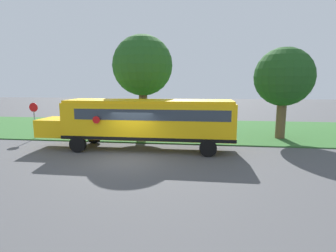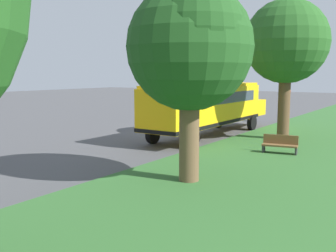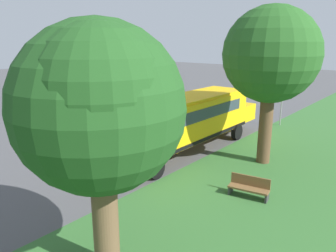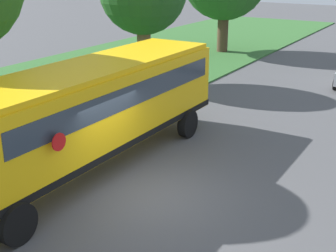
{
  "view_description": "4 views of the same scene",
  "coord_description": "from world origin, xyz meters",
  "px_view_note": "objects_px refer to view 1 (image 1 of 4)",
  "views": [
    {
      "loc": [
        13.59,
        3.97,
        4.17
      ],
      "look_at": [
        -0.32,
        2.23,
        1.89
      ],
      "focal_mm": 28.0,
      "sensor_mm": 36.0,
      "label": 1
    },
    {
      "loc": [
        -13.66,
        21.45,
        3.79
      ],
      "look_at": [
        -2.56,
        4.98,
        1.12
      ],
      "focal_mm": 42.0,
      "sensor_mm": 36.0,
      "label": 2
    },
    {
      "loc": [
        -13.03,
        14.96,
        6.25
      ],
      "look_at": [
        -1.46,
        0.8,
        1.4
      ],
      "focal_mm": 35.0,
      "sensor_mm": 36.0,
      "label": 3
    },
    {
      "loc": [
        6.39,
        -9.44,
        6.05
      ],
      "look_at": [
        -0.64,
        2.15,
        1.21
      ],
      "focal_mm": 50.0,
      "sensor_mm": 36.0,
      "label": 4
    }
  ],
  "objects_px": {
    "oak_tree_roadside_mid": "(285,76)",
    "stop_sign": "(34,116)",
    "school_bus": "(145,120)",
    "park_bench": "(195,129)",
    "oak_tree_beside_bus": "(143,65)"
  },
  "relations": [
    {
      "from": "school_bus",
      "to": "stop_sign",
      "type": "height_order",
      "value": "school_bus"
    },
    {
      "from": "school_bus",
      "to": "stop_sign",
      "type": "relative_size",
      "value": 4.53
    },
    {
      "from": "oak_tree_roadside_mid",
      "to": "park_bench",
      "type": "bearing_deg",
      "value": -98.43
    },
    {
      "from": "school_bus",
      "to": "park_bench",
      "type": "height_order",
      "value": "school_bus"
    },
    {
      "from": "school_bus",
      "to": "park_bench",
      "type": "bearing_deg",
      "value": 150.82
    },
    {
      "from": "oak_tree_beside_bus",
      "to": "stop_sign",
      "type": "relative_size",
      "value": 2.87
    },
    {
      "from": "school_bus",
      "to": "stop_sign",
      "type": "xyz_separation_m",
      "value": [
        -2.15,
        -8.96,
        -0.19
      ]
    },
    {
      "from": "oak_tree_roadside_mid",
      "to": "stop_sign",
      "type": "height_order",
      "value": "oak_tree_roadside_mid"
    },
    {
      "from": "school_bus",
      "to": "oak_tree_beside_bus",
      "type": "distance_m",
      "value": 5.81
    },
    {
      "from": "oak_tree_beside_bus",
      "to": "stop_sign",
      "type": "height_order",
      "value": "oak_tree_beside_bus"
    },
    {
      "from": "school_bus",
      "to": "oak_tree_roadside_mid",
      "type": "bearing_deg",
      "value": 115.02
    },
    {
      "from": "school_bus",
      "to": "oak_tree_roadside_mid",
      "type": "relative_size",
      "value": 1.83
    },
    {
      "from": "school_bus",
      "to": "oak_tree_roadside_mid",
      "type": "height_order",
      "value": "oak_tree_roadside_mid"
    },
    {
      "from": "oak_tree_beside_bus",
      "to": "stop_sign",
      "type": "bearing_deg",
      "value": -74.09
    },
    {
      "from": "park_bench",
      "to": "oak_tree_roadside_mid",
      "type": "bearing_deg",
      "value": 81.57
    }
  ]
}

